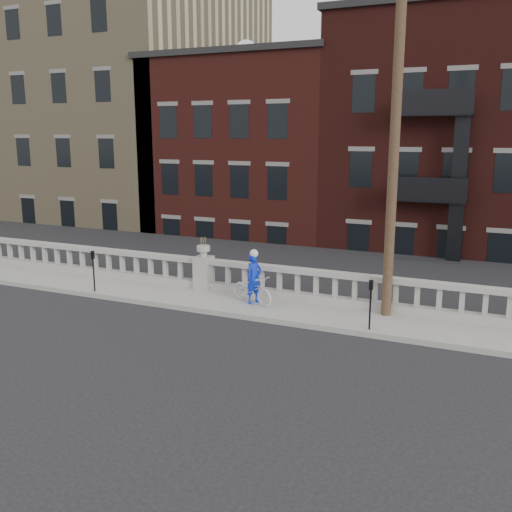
{
  "coord_description": "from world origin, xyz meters",
  "views": [
    {
      "loc": [
        9.21,
        -12.3,
        5.3
      ],
      "look_at": [
        2.26,
        3.2,
        1.62
      ],
      "focal_mm": 40.0,
      "sensor_mm": 36.0,
      "label": 1
    }
  ],
  "objects": [
    {
      "name": "sidewalk",
      "position": [
        0.0,
        3.0,
        0.07
      ],
      "size": [
        32.0,
        2.2,
        0.15
      ],
      "primitive_type": "cube",
      "color": "gray",
      "rests_on": "ground"
    },
    {
      "name": "parking_meter_d",
      "position": [
        6.05,
        2.15,
        1.0
      ],
      "size": [
        0.1,
        0.09,
        1.36
      ],
      "color": "black",
      "rests_on": "sidewalk"
    },
    {
      "name": "ground",
      "position": [
        0.0,
        0.0,
        0.0
      ],
      "size": [
        120.0,
        120.0,
        0.0
      ],
      "primitive_type": "plane",
      "color": "black",
      "rests_on": "ground"
    },
    {
      "name": "lower_level",
      "position": [
        0.56,
        23.04,
        2.63
      ],
      "size": [
        80.0,
        44.0,
        20.8
      ],
      "color": "#605E59",
      "rests_on": "ground"
    },
    {
      "name": "planter_pedestal",
      "position": [
        0.0,
        3.95,
        0.83
      ],
      "size": [
        0.55,
        0.55,
        1.76
      ],
      "color": "gray",
      "rests_on": "sidewalk"
    },
    {
      "name": "balustrade",
      "position": [
        0.0,
        3.95,
        0.64
      ],
      "size": [
        28.0,
        0.34,
        1.03
      ],
      "color": "gray",
      "rests_on": "sidewalk"
    },
    {
      "name": "utility_pole",
      "position": [
        6.2,
        3.6,
        5.24
      ],
      "size": [
        1.6,
        0.28,
        10.0
      ],
      "color": "#422D1E",
      "rests_on": "sidewalk"
    },
    {
      "name": "parking_meter_c",
      "position": [
        -3.14,
        2.15,
        1.0
      ],
      "size": [
        0.1,
        0.09,
        1.36
      ],
      "color": "black",
      "rests_on": "sidewalk"
    },
    {
      "name": "cyclist",
      "position": [
        2.24,
        3.1,
        0.94
      ],
      "size": [
        0.57,
        0.68,
        1.58
      ],
      "primitive_type": "imported",
      "rotation": [
        0.0,
        0.0,
        1.19
      ],
      "color": "#0D28C6",
      "rests_on": "sidewalk"
    },
    {
      "name": "bicycle",
      "position": [
        2.2,
        3.08,
        0.59
      ],
      "size": [
        1.76,
        1.19,
        0.87
      ],
      "primitive_type": "imported",
      "rotation": [
        0.0,
        0.0,
        1.17
      ],
      "color": "silver",
      "rests_on": "sidewalk"
    }
  ]
}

